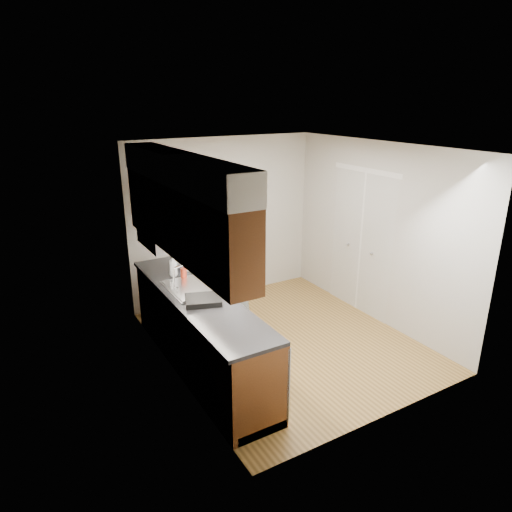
{
  "coord_description": "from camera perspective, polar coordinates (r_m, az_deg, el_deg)",
  "views": [
    {
      "loc": [
        -3.0,
        -4.38,
        3.03
      ],
      "look_at": [
        -0.3,
        0.25,
        1.16
      ],
      "focal_mm": 32.0,
      "sensor_mm": 36.0,
      "label": 1
    }
  ],
  "objects": [
    {
      "name": "floor",
      "position": [
        6.11,
        3.68,
        -10.55
      ],
      "size": [
        3.5,
        3.5,
        0.0
      ],
      "primitive_type": "plane",
      "color": "#9F793C",
      "rests_on": "ground"
    },
    {
      "name": "ceiling",
      "position": [
        5.34,
        4.26,
        13.45
      ],
      "size": [
        3.5,
        3.5,
        0.0
      ],
      "primitive_type": "plane",
      "rotation": [
        3.14,
        0.0,
        0.0
      ],
      "color": "white",
      "rests_on": "wall_left"
    },
    {
      "name": "wall_left",
      "position": [
        4.96,
        -10.58,
        -2.17
      ],
      "size": [
        0.02,
        3.5,
        2.5
      ],
      "primitive_type": "cube",
      "color": "#B9B6AD",
      "rests_on": "floor"
    },
    {
      "name": "wall_right",
      "position": [
        6.53,
        14.95,
        2.71
      ],
      "size": [
        0.02,
        3.5,
        2.5
      ],
      "primitive_type": "cube",
      "color": "#B9B6AD",
      "rests_on": "floor"
    },
    {
      "name": "wall_back",
      "position": [
        7.06,
        -4.03,
        4.54
      ],
      "size": [
        3.0,
        0.02,
        2.5
      ],
      "primitive_type": "cube",
      "color": "#B9B6AD",
      "rests_on": "floor"
    },
    {
      "name": "counter",
      "position": [
        5.38,
        -7.04,
        -9.17
      ],
      "size": [
        0.64,
        2.8,
        1.3
      ],
      "color": "brown",
      "rests_on": "floor"
    },
    {
      "name": "upper_cabinets",
      "position": [
        4.85,
        -9.39,
        6.07
      ],
      "size": [
        0.47,
        2.8,
        1.21
      ],
      "color": "brown",
      "rests_on": "wall_left"
    },
    {
      "name": "closet_door",
      "position": [
        6.79,
        12.95,
        1.52
      ],
      "size": [
        0.02,
        1.22,
        2.05
      ],
      "primitive_type": "cube",
      "color": "silver",
      "rests_on": "wall_right"
    },
    {
      "name": "floor_mat",
      "position": [
        6.02,
        -2.49,
        -10.95
      ],
      "size": [
        0.6,
        0.85,
        0.01
      ],
      "primitive_type": "cube",
      "rotation": [
        0.0,
        0.0,
        0.2
      ],
      "color": "slate",
      "rests_on": "floor"
    },
    {
      "name": "person",
      "position": [
        5.59,
        -2.64,
        -2.03
      ],
      "size": [
        0.48,
        0.71,
        1.99
      ],
      "primitive_type": "imported",
      "rotation": [
        0.0,
        0.0,
        1.55
      ],
      "color": "#8799A5",
      "rests_on": "floor_mat"
    },
    {
      "name": "soap_bottle_a",
      "position": [
        5.7,
        -10.33,
        -1.14
      ],
      "size": [
        0.12,
        0.12,
        0.28
      ],
      "primitive_type": "imported",
      "rotation": [
        0.0,
        0.0,
        -0.15
      ],
      "color": "white",
      "rests_on": "counter"
    },
    {
      "name": "soap_bottle_b",
      "position": [
        5.87,
        -8.86,
        -0.95
      ],
      "size": [
        0.11,
        0.11,
        0.18
      ],
      "primitive_type": "imported",
      "rotation": [
        0.0,
        0.0,
        -0.43
      ],
      "color": "white",
      "rests_on": "counter"
    },
    {
      "name": "soap_bottle_c",
      "position": [
        6.04,
        -9.82,
        -0.4
      ],
      "size": [
        0.2,
        0.2,
        0.19
      ],
      "primitive_type": "imported",
      "rotation": [
        0.0,
        0.0,
        0.6
      ],
      "color": "white",
      "rests_on": "counter"
    },
    {
      "name": "soda_can",
      "position": [
        5.61,
        -9.03,
        -2.19
      ],
      "size": [
        0.08,
        0.08,
        0.14
      ],
      "primitive_type": "cylinder",
      "rotation": [
        0.0,
        0.0,
        0.13
      ],
      "color": "red",
      "rests_on": "counter"
    },
    {
      "name": "dish_rack",
      "position": [
        4.96,
        -6.62,
        -5.49
      ],
      "size": [
        0.46,
        0.42,
        0.06
      ],
      "primitive_type": "cube",
      "rotation": [
        0.0,
        0.0,
        -0.33
      ],
      "color": "black",
      "rests_on": "counter"
    }
  ]
}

